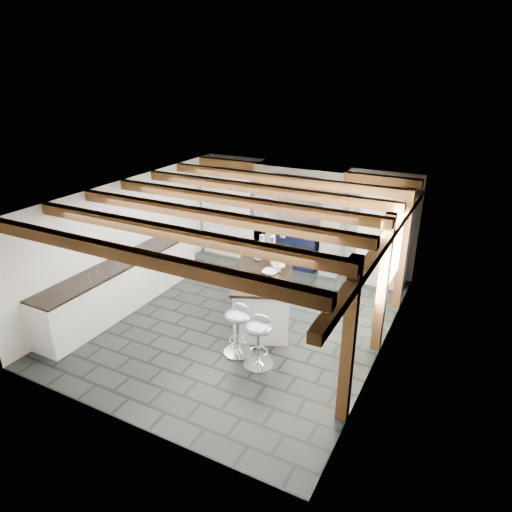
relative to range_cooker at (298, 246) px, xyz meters
The scene contains 6 objects.
ground 2.72m from the range_cooker, 90.00° to the right, with size 6.00×6.00×0.00m, color black.
room_shell 1.52m from the range_cooker, 115.80° to the right, with size 6.00×6.03×6.00m.
range_cooker is the anchor object (origin of this frame).
kitchen_island 2.50m from the range_cooker, 81.49° to the right, with size 1.64×2.12×1.25m.
bar_stool_near 3.90m from the range_cooker, 76.18° to the right, with size 0.46×0.46×0.85m.
bar_stool_far 3.69m from the range_cooker, 82.13° to the right, with size 0.50×0.50×0.87m.
Camera 1 is at (3.59, -6.32, 4.30)m, focal length 32.00 mm.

